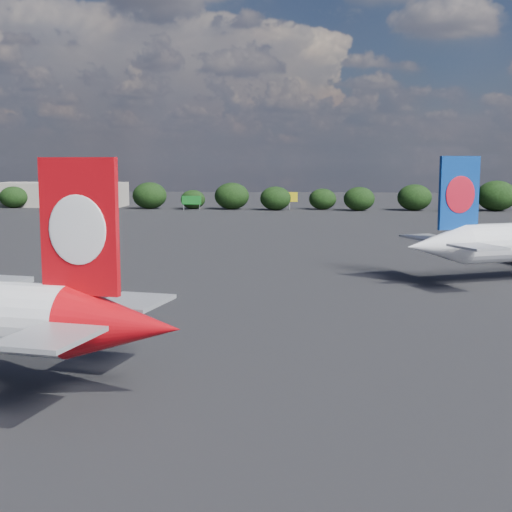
{
  "coord_description": "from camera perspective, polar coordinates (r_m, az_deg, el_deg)",
  "views": [
    {
      "loc": [
        20.55,
        -41.17,
        15.12
      ],
      "look_at": [
        16.0,
        12.0,
        8.0
      ],
      "focal_mm": 50.0,
      "sensor_mm": 36.0,
      "label": 1
    }
  ],
  "objects": [
    {
      "name": "highway_sign",
      "position": [
        220.89,
        -5.18,
        4.46
      ],
      "size": [
        6.0,
        0.3,
        4.5
      ],
      "color": "#156D21",
      "rests_on": "ground"
    },
    {
      "name": "billboard_yellow",
      "position": [
        223.62,
        2.7,
        4.71
      ],
      "size": [
        5.0,
        0.3,
        5.5
      ],
      "color": "yellow",
      "rests_on": "ground"
    },
    {
      "name": "ground",
      "position": [
        104.34,
        -6.52,
        -0.78
      ],
      "size": [
        500.0,
        500.0,
        0.0
      ],
      "primitive_type": "plane",
      "color": "black",
      "rests_on": "ground"
    },
    {
      "name": "terminal_building",
      "position": [
        248.62,
        -15.29,
        4.77
      ],
      "size": [
        42.0,
        16.0,
        8.0
      ],
      "color": "gray",
      "rests_on": "ground"
    },
    {
      "name": "horizon_treeline",
      "position": [
        222.05,
        3.51,
        4.68
      ],
      "size": [
        199.05,
        15.22,
        9.3
      ],
      "color": "black",
      "rests_on": "ground"
    }
  ]
}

